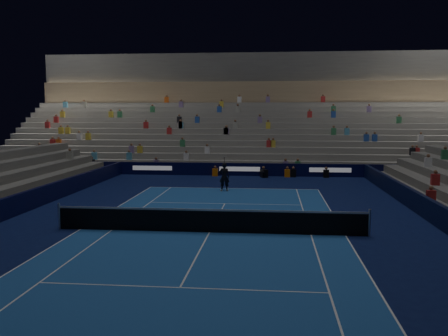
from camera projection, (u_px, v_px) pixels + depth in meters
name	position (u px, v px, depth m)	size (l,w,h in m)	color
ground	(209.00, 233.00, 19.84)	(90.00, 90.00, 0.00)	#0B1544
court_surface	(209.00, 232.00, 19.84)	(10.97, 23.77, 0.01)	#1C4F9B
sponsor_barrier_far	(240.00, 169.00, 38.08)	(44.00, 0.25, 1.00)	black
grandstand_main	(246.00, 129.00, 47.06)	(44.00, 15.20, 11.20)	gray
tennis_net	(209.00, 220.00, 19.79)	(12.90, 0.10, 1.10)	#B2B2B7
tennis_player	(224.00, 177.00, 30.45)	(0.66, 0.43, 1.80)	black
broadcast_camera	(264.00, 173.00, 37.02)	(0.65, 1.00, 0.61)	black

